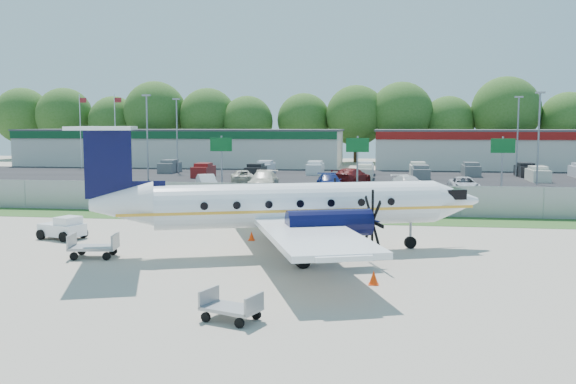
# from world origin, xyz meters

# --- Properties ---
(ground) EXTENTS (170.00, 170.00, 0.00)m
(ground) POSITION_xyz_m (0.00, 0.00, 0.00)
(ground) COLOR #B1A796
(ground) RESTS_ON ground
(grass_verge) EXTENTS (170.00, 4.00, 0.02)m
(grass_verge) POSITION_xyz_m (0.00, 12.00, 0.01)
(grass_verge) COLOR #2D561E
(grass_verge) RESTS_ON ground
(access_road) EXTENTS (170.00, 8.00, 0.02)m
(access_road) POSITION_xyz_m (0.00, 19.00, 0.01)
(access_road) COLOR black
(access_road) RESTS_ON ground
(parking_lot) EXTENTS (170.00, 32.00, 0.02)m
(parking_lot) POSITION_xyz_m (0.00, 40.00, 0.01)
(parking_lot) COLOR black
(parking_lot) RESTS_ON ground
(perimeter_fence) EXTENTS (120.00, 0.06, 1.99)m
(perimeter_fence) POSITION_xyz_m (0.00, 14.00, 1.00)
(perimeter_fence) COLOR gray
(perimeter_fence) RESTS_ON ground
(building_west) EXTENTS (46.40, 12.40, 5.24)m
(building_west) POSITION_xyz_m (-24.00, 61.98, 2.63)
(building_west) COLOR silver
(building_west) RESTS_ON ground
(building_east) EXTENTS (44.40, 12.40, 5.24)m
(building_east) POSITION_xyz_m (26.00, 61.98, 2.63)
(building_east) COLOR silver
(building_east) RESTS_ON ground
(sign_left) EXTENTS (1.80, 0.26, 5.00)m
(sign_left) POSITION_xyz_m (-8.00, 22.91, 3.61)
(sign_left) COLOR gray
(sign_left) RESTS_ON ground
(sign_mid) EXTENTS (1.80, 0.26, 5.00)m
(sign_mid) POSITION_xyz_m (3.00, 22.91, 3.61)
(sign_mid) COLOR gray
(sign_mid) RESTS_ON ground
(sign_right) EXTENTS (1.80, 0.26, 5.00)m
(sign_right) POSITION_xyz_m (14.00, 22.91, 3.61)
(sign_right) COLOR gray
(sign_right) RESTS_ON ground
(flagpole_west) EXTENTS (1.06, 0.12, 10.00)m
(flagpole_west) POSITION_xyz_m (-35.92, 55.00, 5.64)
(flagpole_west) COLOR white
(flagpole_west) RESTS_ON ground
(flagpole_east) EXTENTS (1.06, 0.12, 10.00)m
(flagpole_east) POSITION_xyz_m (-30.92, 55.00, 5.64)
(flagpole_east) COLOR white
(flagpole_east) RESTS_ON ground
(light_pole_nw) EXTENTS (0.90, 0.35, 9.09)m
(light_pole_nw) POSITION_xyz_m (-20.00, 38.00, 5.23)
(light_pole_nw) COLOR gray
(light_pole_nw) RESTS_ON ground
(light_pole_ne) EXTENTS (0.90, 0.35, 9.09)m
(light_pole_ne) POSITION_xyz_m (20.00, 38.00, 5.23)
(light_pole_ne) COLOR gray
(light_pole_ne) RESTS_ON ground
(light_pole_sw) EXTENTS (0.90, 0.35, 9.09)m
(light_pole_sw) POSITION_xyz_m (-20.00, 48.00, 5.23)
(light_pole_sw) COLOR gray
(light_pole_sw) RESTS_ON ground
(light_pole_se) EXTENTS (0.90, 0.35, 9.09)m
(light_pole_se) POSITION_xyz_m (20.00, 48.00, 5.23)
(light_pole_se) COLOR gray
(light_pole_se) RESTS_ON ground
(tree_line) EXTENTS (112.00, 6.00, 14.00)m
(tree_line) POSITION_xyz_m (0.00, 74.00, 0.00)
(tree_line) COLOR #2C5619
(tree_line) RESTS_ON ground
(aircraft) EXTENTS (18.94, 18.44, 5.82)m
(aircraft) POSITION_xyz_m (0.85, 1.00, 2.25)
(aircraft) COLOR white
(aircraft) RESTS_ON ground
(pushback_tug) EXTENTS (2.49, 2.13, 1.18)m
(pushback_tug) POSITION_xyz_m (-11.29, 2.93, 0.57)
(pushback_tug) COLOR white
(pushback_tug) RESTS_ON ground
(baggage_cart_near) EXTENTS (1.96, 1.55, 0.90)m
(baggage_cart_near) POSITION_xyz_m (0.57, -9.40, 0.42)
(baggage_cart_near) COLOR gray
(baggage_cart_near) RESTS_ON ground
(baggage_cart_far) EXTENTS (2.20, 1.53, 1.07)m
(baggage_cart_far) POSITION_xyz_m (-7.64, -1.30, 0.50)
(baggage_cart_far) COLOR gray
(baggage_cart_far) RESTS_ON ground
(cone_nose) EXTENTS (0.38, 0.38, 0.54)m
(cone_nose) POSITION_xyz_m (4.74, -4.33, 0.25)
(cone_nose) COLOR #F73C07
(cone_nose) RESTS_ON ground
(cone_starboard_wing) EXTENTS (0.33, 0.33, 0.48)m
(cone_starboard_wing) POSITION_xyz_m (-1.58, 3.95, 0.22)
(cone_starboard_wing) COLOR #F73C07
(cone_starboard_wing) RESTS_ON ground
(road_car_west) EXTENTS (4.72, 2.29, 1.55)m
(road_car_west) POSITION_xyz_m (-13.81, 18.26, 0.00)
(road_car_west) COLOR navy
(road_car_west) RESTS_ON ground
(road_car_mid) EXTENTS (5.77, 4.04, 1.46)m
(road_car_mid) POSITION_xyz_m (4.76, 19.73, 0.00)
(road_car_mid) COLOR silver
(road_car_mid) RESTS_ON ground
(parked_car_a) EXTENTS (3.01, 4.37, 1.36)m
(parked_car_a) POSITION_xyz_m (-10.97, 28.94, 0.00)
(parked_car_a) COLOR silver
(parked_car_a) RESTS_ON ground
(parked_car_b) EXTENTS (2.65, 5.87, 1.67)m
(parked_car_b) POSITION_xyz_m (-5.76, 29.47, 0.00)
(parked_car_b) COLOR beige
(parked_car_b) RESTS_ON ground
(parked_car_c) EXTENTS (2.99, 5.31, 1.45)m
(parked_car_c) POSITION_xyz_m (0.23, 29.88, 0.00)
(parked_car_c) COLOR navy
(parked_car_c) RESTS_ON ground
(parked_car_d) EXTENTS (3.43, 5.17, 1.39)m
(parked_car_d) POSITION_xyz_m (7.26, 29.66, 0.00)
(parked_car_d) COLOR silver
(parked_car_d) RESTS_ON ground
(parked_car_e) EXTENTS (2.42, 5.01, 1.38)m
(parked_car_e) POSITION_xyz_m (11.99, 29.35, 0.00)
(parked_car_e) COLOR silver
(parked_car_e) RESTS_ON ground
(parked_car_f) EXTENTS (3.43, 5.31, 1.36)m
(parked_car_f) POSITION_xyz_m (-8.98, 35.04, 0.00)
(parked_car_f) COLOR beige
(parked_car_f) RESTS_ON ground
(parked_car_g) EXTENTS (4.09, 6.06, 1.63)m
(parked_car_g) POSITION_xyz_m (1.95, 35.76, 0.00)
(parked_car_g) COLOR maroon
(parked_car_g) RESTS_ON ground
(far_parking_rows) EXTENTS (56.00, 10.00, 1.60)m
(far_parking_rows) POSITION_xyz_m (0.00, 45.00, 0.00)
(far_parking_rows) COLOR gray
(far_parking_rows) RESTS_ON ground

